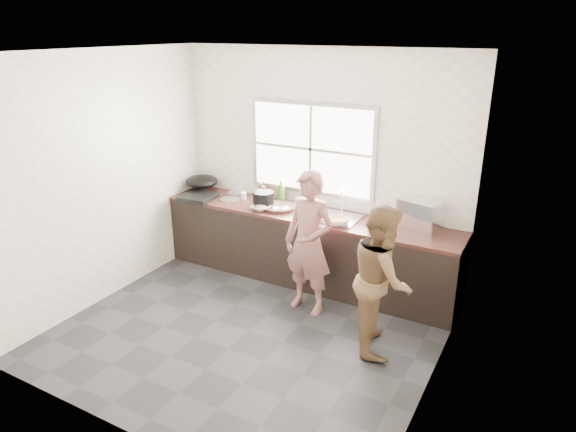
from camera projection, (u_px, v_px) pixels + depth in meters
The scene contains 30 objects.
floor at pixel (248, 331), 5.20m from camera, with size 3.60×3.20×0.01m, color #2B2B2E.
ceiling at pixel (240, 51), 4.25m from camera, with size 3.60×3.20×0.01m, color silver.
wall_back at pixel (320, 166), 6.04m from camera, with size 3.60×0.01×2.70m, color silver.
wall_left at pixel (105, 179), 5.54m from camera, with size 0.01×3.20×2.70m, color beige.
wall_right at pixel (443, 243), 3.91m from camera, with size 0.01×3.20×2.70m, color beige.
wall_front at pixel (111, 275), 3.41m from camera, with size 3.60×0.01×2.70m, color beige.
cabinet at pixel (307, 249), 6.11m from camera, with size 3.60×0.62×0.82m, color black.
countertop at pixel (307, 215), 5.96m from camera, with size 3.60×0.64×0.04m, color #391C17.
sink at pixel (335, 218), 5.79m from camera, with size 0.55×0.45×0.02m, color silver.
faucet at pixel (342, 201), 5.91m from camera, with size 0.02×0.02×0.30m, color silver.
window_frame at pixel (312, 149), 6.01m from camera, with size 1.60×0.05×1.10m, color #9EA0A5.
window_glazing at pixel (311, 149), 5.99m from camera, with size 1.50×0.01×1.00m, color white.
woman at pixel (309, 248), 5.36m from camera, with size 0.53×0.35×1.45m, color #A36661.
person_side at pixel (382, 279), 4.73m from camera, with size 0.69×0.54×1.43m, color brown.
cutting_board at pixel (279, 207), 6.09m from camera, with size 0.42×0.42×0.04m, color black.
cleaver at pixel (280, 208), 6.00m from camera, with size 0.20×0.10×0.01m, color #A7A8AE.
bowl_mince at pixel (260, 208), 6.04m from camera, with size 0.22×0.22×0.05m, color white.
bowl_crabs at pixel (338, 222), 5.60m from camera, with size 0.19×0.19×0.06m, color silver.
bowl_held at pixel (321, 218), 5.72m from camera, with size 0.20×0.20×0.06m, color white.
black_pot at pixel (263, 199), 6.14m from camera, with size 0.25×0.25×0.18m, color black.
plate_food at pixel (263, 204), 6.24m from camera, with size 0.20×0.20×0.02m, color silver.
bottle_green at pixel (281, 190), 6.31m from camera, with size 0.12×0.12×0.30m, color #48812A.
bottle_brown_tall at pixel (261, 191), 6.46m from camera, with size 0.08×0.08×0.18m, color #401B10.
bottle_brown_short at pixel (264, 194), 6.32m from camera, with size 0.14×0.14×0.18m, color #3C160F.
glass_jar at pixel (244, 196), 6.40m from camera, with size 0.07×0.07×0.09m, color white.
burner at pixel (198, 197), 6.42m from camera, with size 0.40×0.40×0.06m, color black.
wok at pixel (202, 181), 6.68m from camera, with size 0.41×0.41×0.16m, color black.
dish_rack at pixel (420, 214), 5.46m from camera, with size 0.43×0.30×0.32m, color silver.
pot_lid_left at pixel (230, 200), 6.40m from camera, with size 0.25×0.25×0.01m, color silver.
pot_lid_right at pixel (236, 193), 6.66m from camera, with size 0.22×0.22×0.01m, color silver.
Camera 1 is at (2.50, -3.72, 2.90)m, focal length 32.00 mm.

